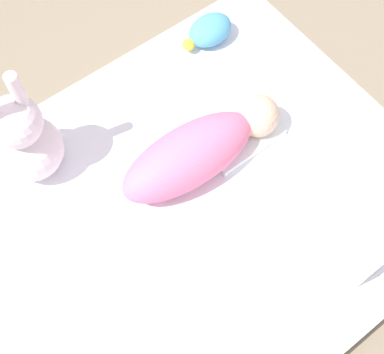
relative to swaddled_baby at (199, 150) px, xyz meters
name	(u,v)px	position (x,y,z in m)	size (l,w,h in m)	color
ground_plane	(195,219)	(0.08, 0.09, -0.21)	(12.00, 12.00, 0.00)	#7A6B56
bed_mattress	(195,210)	(0.08, 0.09, -0.14)	(1.27, 1.08, 0.13)	white
burp_cloth	(235,131)	(-0.15, -0.02, -0.07)	(0.23, 0.19, 0.02)	white
swaddled_baby	(199,150)	(0.00, 0.00, 0.00)	(0.51, 0.19, 0.16)	pink
pillow	(362,202)	(-0.25, 0.38, -0.02)	(0.31, 0.31, 0.11)	white
bunny_plush	(25,140)	(0.37, -0.27, 0.06)	(0.18, 0.18, 0.38)	silver
turtle_plush	(209,30)	(-0.30, -0.34, -0.03)	(0.18, 0.11, 0.08)	#4C99C6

